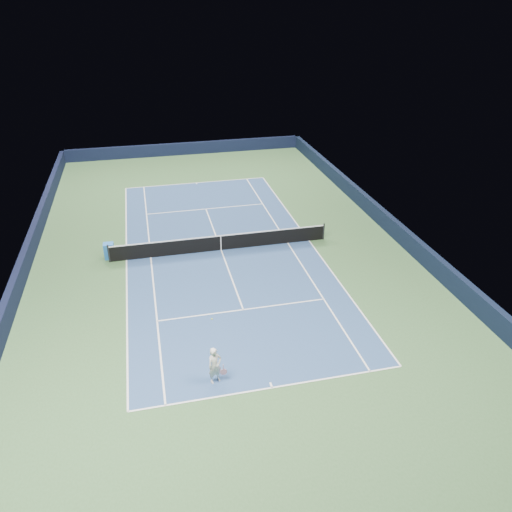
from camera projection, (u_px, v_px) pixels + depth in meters
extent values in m
plane|color=#345830|center=(221.00, 250.00, 29.60)|extent=(40.00, 40.00, 0.00)
cube|color=black|center=(185.00, 149.00, 46.33)|extent=(22.00, 0.35, 1.10)
cube|color=black|center=(390.00, 224.00, 31.50)|extent=(0.35, 40.00, 1.10)
cube|color=black|center=(25.00, 262.00, 27.17)|extent=(0.35, 40.00, 1.10)
cube|color=navy|center=(221.00, 250.00, 29.59)|extent=(10.97, 23.77, 0.01)
cube|color=white|center=(196.00, 183.00, 39.78)|extent=(10.97, 0.08, 0.00)
cube|color=white|center=(272.00, 388.00, 19.40)|extent=(10.97, 0.08, 0.00)
cube|color=white|center=(309.00, 241.00, 30.69)|extent=(0.08, 23.77, 0.00)
cube|color=white|center=(126.00, 260.00, 28.49)|extent=(0.08, 23.77, 0.00)
cube|color=white|center=(288.00, 243.00, 30.41)|extent=(0.08, 23.77, 0.00)
cube|color=white|center=(151.00, 257.00, 28.77)|extent=(0.08, 23.77, 0.00)
cube|color=white|center=(206.00, 209.00, 35.08)|extent=(8.23, 0.08, 0.00)
cube|color=white|center=(243.00, 310.00, 24.11)|extent=(8.23, 0.08, 0.00)
cube|color=white|center=(221.00, 250.00, 29.59)|extent=(0.08, 12.80, 0.00)
cube|color=white|center=(197.00, 183.00, 39.65)|extent=(0.08, 0.30, 0.00)
cube|color=white|center=(271.00, 385.00, 19.53)|extent=(0.08, 0.30, 0.00)
cylinder|color=black|center=(109.00, 254.00, 28.06)|extent=(0.10, 0.10, 1.07)
cylinder|color=black|center=(324.00, 231.00, 30.62)|extent=(0.10, 0.10, 1.07)
cube|color=black|center=(221.00, 243.00, 29.38)|extent=(12.80, 0.03, 0.91)
cube|color=white|center=(221.00, 236.00, 29.15)|extent=(12.80, 0.04, 0.06)
cube|color=white|center=(221.00, 243.00, 29.38)|extent=(0.05, 0.04, 0.91)
cube|color=blue|center=(109.00, 251.00, 28.52)|extent=(0.57, 0.52, 0.93)
cube|color=white|center=(114.00, 250.00, 28.59)|extent=(0.04, 0.41, 0.41)
imported|color=silver|center=(215.00, 366.00, 19.35)|extent=(0.68, 0.57, 1.59)
cylinder|color=pink|center=(223.00, 367.00, 19.42)|extent=(0.03, 0.03, 0.26)
cylinder|color=black|center=(224.00, 372.00, 19.54)|extent=(0.26, 0.02, 0.26)
cylinder|color=pink|center=(224.00, 372.00, 19.54)|extent=(0.28, 0.03, 0.28)
sphere|color=#AEC028|center=(212.00, 319.00, 19.52)|extent=(0.07, 0.07, 0.07)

